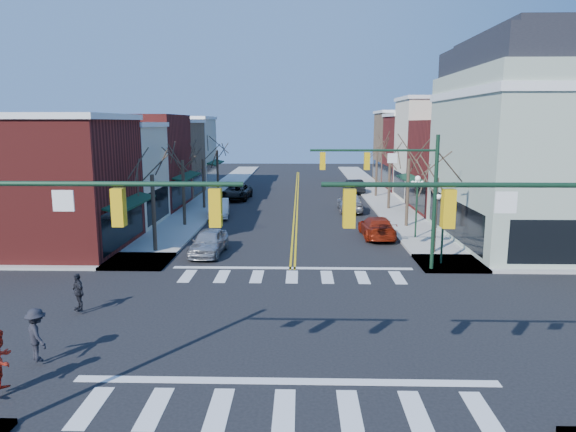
# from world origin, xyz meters

# --- Properties ---
(ground) EXTENTS (160.00, 160.00, 0.00)m
(ground) POSITION_xyz_m (0.00, 0.00, 0.00)
(ground) COLOR black
(ground) RESTS_ON ground
(sidewalk_left) EXTENTS (3.50, 70.00, 0.15)m
(sidewalk_left) POSITION_xyz_m (-8.75, 20.00, 0.07)
(sidewalk_left) COLOR #9E9B93
(sidewalk_left) RESTS_ON ground
(sidewalk_right) EXTENTS (3.50, 70.00, 0.15)m
(sidewalk_right) POSITION_xyz_m (8.75, 20.00, 0.07)
(sidewalk_right) COLOR #9E9B93
(sidewalk_right) RESTS_ON ground
(bldg_left_brick_a) EXTENTS (10.00, 8.50, 8.00)m
(bldg_left_brick_a) POSITION_xyz_m (-15.50, 11.75, 4.00)
(bldg_left_brick_a) COLOR maroon
(bldg_left_brick_a) RESTS_ON ground
(bldg_left_stucco_a) EXTENTS (10.00, 7.00, 7.50)m
(bldg_left_stucco_a) POSITION_xyz_m (-15.50, 19.50, 3.75)
(bldg_left_stucco_a) COLOR beige
(bldg_left_stucco_a) RESTS_ON ground
(bldg_left_brick_b) EXTENTS (10.00, 9.00, 8.50)m
(bldg_left_brick_b) POSITION_xyz_m (-15.50, 27.50, 4.25)
(bldg_left_brick_b) COLOR maroon
(bldg_left_brick_b) RESTS_ON ground
(bldg_left_tan) EXTENTS (10.00, 7.50, 7.80)m
(bldg_left_tan) POSITION_xyz_m (-15.50, 35.75, 3.90)
(bldg_left_tan) COLOR #896A4C
(bldg_left_tan) RESTS_ON ground
(bldg_left_stucco_b) EXTENTS (10.00, 8.00, 8.20)m
(bldg_left_stucco_b) POSITION_xyz_m (-15.50, 43.50, 4.10)
(bldg_left_stucco_b) COLOR beige
(bldg_left_stucco_b) RESTS_ON ground
(bldg_right_brick_a) EXTENTS (10.00, 8.50, 8.00)m
(bldg_right_brick_a) POSITION_xyz_m (15.50, 25.75, 4.00)
(bldg_right_brick_a) COLOR maroon
(bldg_right_brick_a) RESTS_ON ground
(bldg_right_stucco) EXTENTS (10.00, 7.00, 10.00)m
(bldg_right_stucco) POSITION_xyz_m (15.50, 33.50, 5.00)
(bldg_right_stucco) COLOR beige
(bldg_right_stucco) RESTS_ON ground
(bldg_right_brick_b) EXTENTS (10.00, 8.00, 8.50)m
(bldg_right_brick_b) POSITION_xyz_m (15.50, 41.00, 4.25)
(bldg_right_brick_b) COLOR maroon
(bldg_right_brick_b) RESTS_ON ground
(bldg_right_tan) EXTENTS (10.00, 8.00, 9.00)m
(bldg_right_tan) POSITION_xyz_m (15.50, 49.00, 4.50)
(bldg_right_tan) COLOR #896A4C
(bldg_right_tan) RESTS_ON ground
(victorian_corner) EXTENTS (12.25, 14.25, 13.30)m
(victorian_corner) POSITION_xyz_m (16.50, 14.50, 6.66)
(victorian_corner) COLOR #A0B098
(victorian_corner) RESTS_ON ground
(traffic_mast_near_left) EXTENTS (6.60, 0.28, 7.20)m
(traffic_mast_near_left) POSITION_xyz_m (-5.55, -7.40, 4.71)
(traffic_mast_near_left) COLOR #14331E
(traffic_mast_near_left) RESTS_ON ground
(traffic_mast_near_right) EXTENTS (6.60, 0.28, 7.20)m
(traffic_mast_near_right) POSITION_xyz_m (5.55, -7.40, 4.71)
(traffic_mast_near_right) COLOR #14331E
(traffic_mast_near_right) RESTS_ON ground
(traffic_mast_far_right) EXTENTS (6.60, 0.28, 7.20)m
(traffic_mast_far_right) POSITION_xyz_m (5.55, 7.40, 4.71)
(traffic_mast_far_right) COLOR #14331E
(traffic_mast_far_right) RESTS_ON ground
(lamppost_corner) EXTENTS (0.36, 0.36, 4.33)m
(lamppost_corner) POSITION_xyz_m (8.20, 8.50, 2.96)
(lamppost_corner) COLOR #14331E
(lamppost_corner) RESTS_ON ground
(lamppost_midblock) EXTENTS (0.36, 0.36, 4.33)m
(lamppost_midblock) POSITION_xyz_m (8.20, 15.00, 2.96)
(lamppost_midblock) COLOR #14331E
(lamppost_midblock) RESTS_ON ground
(tree_left_a) EXTENTS (0.24, 0.24, 4.76)m
(tree_left_a) POSITION_xyz_m (-8.40, 11.00, 2.38)
(tree_left_a) COLOR #382B21
(tree_left_a) RESTS_ON ground
(tree_left_b) EXTENTS (0.24, 0.24, 5.04)m
(tree_left_b) POSITION_xyz_m (-8.40, 19.00, 2.52)
(tree_left_b) COLOR #382B21
(tree_left_b) RESTS_ON ground
(tree_left_c) EXTENTS (0.24, 0.24, 4.55)m
(tree_left_c) POSITION_xyz_m (-8.40, 27.00, 2.27)
(tree_left_c) COLOR #382B21
(tree_left_c) RESTS_ON ground
(tree_left_d) EXTENTS (0.24, 0.24, 4.90)m
(tree_left_d) POSITION_xyz_m (-8.40, 35.00, 2.45)
(tree_left_d) COLOR #382B21
(tree_left_d) RESTS_ON ground
(tree_right_a) EXTENTS (0.24, 0.24, 4.62)m
(tree_right_a) POSITION_xyz_m (8.40, 11.00, 2.31)
(tree_right_a) COLOR #382B21
(tree_right_a) RESTS_ON ground
(tree_right_b) EXTENTS (0.24, 0.24, 5.18)m
(tree_right_b) POSITION_xyz_m (8.40, 19.00, 2.59)
(tree_right_b) COLOR #382B21
(tree_right_b) RESTS_ON ground
(tree_right_c) EXTENTS (0.24, 0.24, 4.83)m
(tree_right_c) POSITION_xyz_m (8.40, 27.00, 2.42)
(tree_right_c) COLOR #382B21
(tree_right_c) RESTS_ON ground
(tree_right_d) EXTENTS (0.24, 0.24, 4.97)m
(tree_right_d) POSITION_xyz_m (8.40, 35.00, 2.48)
(tree_right_d) COLOR #382B21
(tree_right_d) RESTS_ON ground
(car_left_near) EXTENTS (2.04, 4.53, 1.51)m
(car_left_near) POSITION_xyz_m (-5.07, 10.70, 0.76)
(car_left_near) COLOR #A3A4A8
(car_left_near) RESTS_ON ground
(car_left_mid) EXTENTS (2.13, 4.75, 1.51)m
(car_left_mid) POSITION_xyz_m (-6.40, 22.91, 0.76)
(car_left_mid) COLOR white
(car_left_mid) RESTS_ON ground
(car_left_far) EXTENTS (2.93, 5.77, 1.56)m
(car_left_far) POSITION_xyz_m (-6.16, 32.99, 0.78)
(car_left_far) COLOR black
(car_left_far) RESTS_ON ground
(car_right_near) EXTENTS (2.18, 5.10, 1.46)m
(car_right_near) POSITION_xyz_m (5.67, 15.50, 0.73)
(car_right_near) COLOR maroon
(car_right_near) RESTS_ON ground
(car_right_mid) EXTENTS (2.04, 5.03, 1.71)m
(car_right_mid) POSITION_xyz_m (4.80, 25.94, 0.86)
(car_right_mid) COLOR #A5A5AA
(car_right_mid) RESTS_ON ground
(car_right_far) EXTENTS (2.15, 4.83, 1.54)m
(car_right_far) POSITION_xyz_m (6.40, 38.27, 0.77)
(car_right_far) COLOR black
(car_right_far) RESTS_ON ground
(pedestrian_red_b) EXTENTS (0.76, 0.96, 1.90)m
(pedestrian_red_b) POSITION_xyz_m (-8.16, -5.64, 1.10)
(pedestrian_red_b) COLOR red
(pedestrian_red_b) RESTS_ON sidewalk_left
(pedestrian_dark_a) EXTENTS (0.93, 0.92, 1.57)m
(pedestrian_dark_a) POSITION_xyz_m (-8.73, 0.86, 0.94)
(pedestrian_dark_a) COLOR black
(pedestrian_dark_a) RESTS_ON sidewalk_left
(pedestrian_dark_b) EXTENTS (1.26, 1.26, 1.75)m
(pedestrian_dark_b) POSITION_xyz_m (-8.11, -3.67, 1.03)
(pedestrian_dark_b) COLOR black
(pedestrian_dark_b) RESTS_ON sidewalk_left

